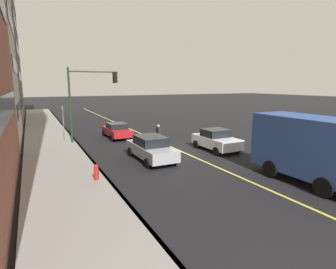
% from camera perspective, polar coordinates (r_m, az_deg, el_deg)
% --- Properties ---
extents(ground, '(200.00, 200.00, 0.00)m').
position_cam_1_polar(ground, '(20.32, 2.33, -3.33)').
color(ground, black).
extents(sidewalk_slab, '(80.00, 3.93, 0.15)m').
position_cam_1_polar(sidewalk_slab, '(17.97, -21.50, -5.63)').
color(sidewalk_slab, gray).
rests_on(sidewalk_slab, ground).
extents(curb_edge, '(80.00, 0.16, 0.15)m').
position_cam_1_polar(curb_edge, '(18.20, -15.58, -5.08)').
color(curb_edge, slate).
rests_on(curb_edge, ground).
extents(lane_stripe_center, '(80.00, 0.16, 0.01)m').
position_cam_1_polar(lane_stripe_center, '(20.32, 2.33, -3.31)').
color(lane_stripe_center, '#D8CC4C').
rests_on(lane_stripe_center, ground).
extents(car_white, '(3.87, 2.05, 1.56)m').
position_cam_1_polar(car_white, '(20.54, 9.89, -1.12)').
color(car_white, silver).
rests_on(car_white, ground).
extents(car_red, '(4.23, 1.88, 1.34)m').
position_cam_1_polar(car_red, '(25.44, -10.47, 0.87)').
color(car_red, red).
rests_on(car_red, ground).
extents(car_silver, '(4.61, 1.95, 1.55)m').
position_cam_1_polar(car_silver, '(17.68, -3.53, -2.79)').
color(car_silver, '#A8AAB2').
rests_on(car_silver, ground).
extents(truck_blue, '(8.35, 2.45, 3.24)m').
position_cam_1_polar(truck_blue, '(14.59, 30.35, -3.32)').
color(truck_blue, silver).
rests_on(truck_blue, ground).
extents(pedestrian_with_backpack, '(0.43, 0.41, 1.69)m').
position_cam_1_polar(pedestrian_with_backpack, '(21.73, -1.94, 0.22)').
color(pedestrian_with_backpack, brown).
rests_on(pedestrian_with_backpack, ground).
extents(traffic_light_mast, '(0.28, 4.04, 6.08)m').
position_cam_1_polar(traffic_light_mast, '(23.56, -16.06, 8.38)').
color(traffic_light_mast, '#1E3823').
rests_on(traffic_light_mast, ground).
extents(street_sign_post, '(0.60, 0.08, 3.07)m').
position_cam_1_polar(street_sign_post, '(24.37, -20.75, 2.60)').
color(street_sign_post, slate).
rests_on(street_sign_post, ground).
extents(fire_hydrant, '(0.24, 0.24, 0.94)m').
position_cam_1_polar(fire_hydrant, '(14.16, -14.53, -7.81)').
color(fire_hydrant, red).
rests_on(fire_hydrant, ground).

